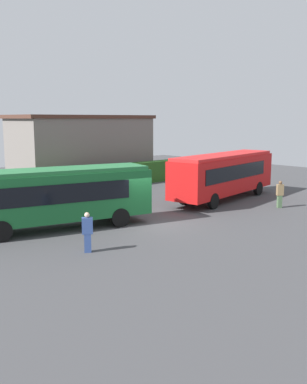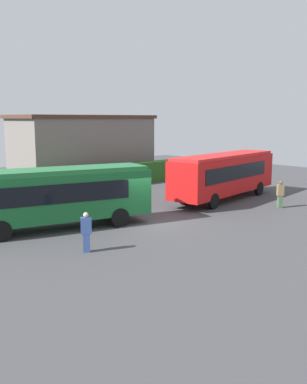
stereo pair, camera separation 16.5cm
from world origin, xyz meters
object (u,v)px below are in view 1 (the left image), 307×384
object	(u,v)px
bus_red	(224,173)
person_right	(280,194)
person_center	(87,231)
bus_green	(57,194)
person_left	(5,209)

from	to	relation	value
bus_red	person_right	world-z (taller)	bus_red
person_center	person_right	distance (m)	14.26
bus_red	person_right	bearing A→B (deg)	-93.61
bus_red	person_center	xyz separation A→B (m)	(-13.87, -3.76, -0.93)
bus_red	bus_green	bearing A→B (deg)	168.74
bus_red	person_left	xyz separation A→B (m)	(-14.45, 3.00, -0.93)
person_right	person_center	bearing A→B (deg)	123.50
person_left	bus_green	bearing A→B (deg)	-139.72
bus_green	person_center	bearing A→B (deg)	-90.24
bus_green	person_center	distance (m)	4.54
person_center	bus_red	bearing A→B (deg)	138.69
person_center	bus_green	bearing A→B (deg)	-160.98
bus_green	bus_red	world-z (taller)	bus_red
bus_green	person_right	xyz separation A→B (m)	(13.14, -4.74, -0.89)
bus_green	person_left	distance (m)	3.10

